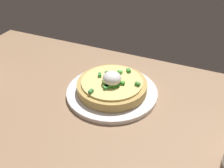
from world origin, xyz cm
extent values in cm
cube|color=#987556|center=(0.00, 0.00, 1.61)|extent=(103.26, 64.29, 3.23)
cylinder|color=white|center=(-3.29, -9.62, 3.82)|extent=(24.21, 24.21, 1.19)
cylinder|color=tan|center=(-3.29, -9.62, 5.65)|extent=(18.43, 18.43, 2.47)
cylinder|color=#EDD37C|center=(-3.29, -9.62, 7.14)|extent=(16.03, 16.03, 0.51)
ellipsoid|color=white|center=(-3.77, -8.53, 9.03)|extent=(4.84, 4.84, 3.27)
cube|color=#4FB251|center=(-3.10, -5.83, 7.79)|extent=(1.45, 1.49, 0.80)
cube|color=green|center=(-5.68, -15.47, 7.79)|extent=(1.48, 1.45, 0.80)
cube|color=#35823C|center=(-0.66, -2.92, 7.79)|extent=(0.93, 1.36, 0.80)
cube|color=green|center=(-6.33, -9.29, 7.79)|extent=(1.37, 0.96, 0.80)
cube|color=green|center=(-4.98, -7.21, 7.79)|extent=(1.28, 1.50, 0.80)
cube|color=green|center=(-3.17, -6.35, 7.79)|extent=(1.51, 1.35, 0.80)
cube|color=#56B84E|center=(-3.78, -13.83, 7.79)|extent=(1.31, 0.84, 0.80)
cube|color=#368830|center=(-5.71, -8.23, 7.79)|extent=(0.87, 1.32, 0.80)
cube|color=#298532|center=(0.58, -10.34, 7.79)|extent=(1.31, 1.51, 0.80)
cube|color=#33863B|center=(-0.88, -12.04, 7.79)|extent=(1.32, 0.87, 0.80)
cube|color=green|center=(-3.79, -6.41, 7.79)|extent=(1.33, 1.51, 0.80)
cube|color=#4DB749|center=(-1.77, -8.35, 7.79)|extent=(1.01, 1.40, 0.80)
cube|color=#33832C|center=(-10.00, -10.39, 7.79)|extent=(1.43, 1.07, 0.80)
camera|label=1|loc=(-24.98, 39.90, 44.68)|focal=40.63mm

